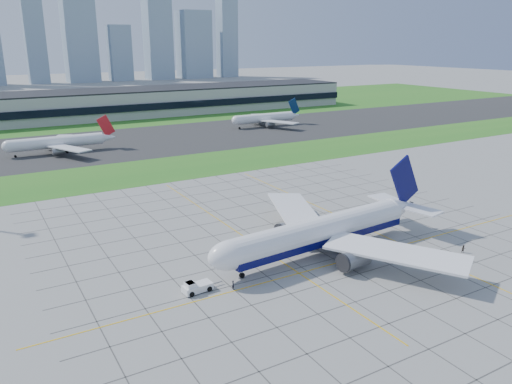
% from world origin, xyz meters
% --- Properties ---
extents(ground, '(1400.00, 1400.00, 0.00)m').
position_xyz_m(ground, '(0.00, 0.00, 0.00)').
color(ground, '#9D9C97').
rests_on(ground, ground).
extents(grass_median, '(700.00, 35.00, 0.04)m').
position_xyz_m(grass_median, '(0.00, 90.00, 0.02)').
color(grass_median, '#276B1E').
rests_on(grass_median, ground).
extents(asphalt_taxiway, '(700.00, 75.00, 0.04)m').
position_xyz_m(asphalt_taxiway, '(0.00, 145.00, 0.03)').
color(asphalt_taxiway, '#383838').
rests_on(asphalt_taxiway, ground).
extents(grass_far, '(700.00, 145.00, 0.04)m').
position_xyz_m(grass_far, '(0.00, 255.00, 0.02)').
color(grass_far, '#276B1E').
rests_on(grass_far, ground).
extents(apron_markings, '(120.00, 130.00, 0.03)m').
position_xyz_m(apron_markings, '(0.43, 11.09, 0.02)').
color(apron_markings, '#474744').
rests_on(apron_markings, ground).
extents(terminal, '(260.00, 43.00, 15.80)m').
position_xyz_m(terminal, '(40.00, 229.87, 7.89)').
color(terminal, '#B7B7B2').
rests_on(terminal, ground).
extents(city_skyline, '(523.00, 32.40, 160.00)m').
position_xyz_m(city_skyline, '(-8.71, 520.00, 59.09)').
color(city_skyline, '#869BAF').
rests_on(city_skyline, ground).
extents(airliner, '(57.53, 58.12, 18.11)m').
position_xyz_m(airliner, '(-0.56, 3.45, 4.95)').
color(airliner, white).
rests_on(airliner, ground).
extents(pushback_tug, '(7.89, 3.10, 2.17)m').
position_xyz_m(pushback_tug, '(-30.21, 1.14, 0.97)').
color(pushback_tug, white).
rests_on(pushback_tug, ground).
extents(crew_near, '(0.53, 0.70, 1.75)m').
position_xyz_m(crew_near, '(-24.04, -1.38, 0.87)').
color(crew_near, black).
rests_on(crew_near, ground).
extents(crew_far, '(1.00, 0.87, 1.73)m').
position_xyz_m(crew_far, '(25.85, -11.46, 0.86)').
color(crew_far, '#2A231C').
rests_on(crew_far, ground).
extents(distant_jet_1, '(41.29, 42.66, 14.08)m').
position_xyz_m(distant_jet_1, '(-30.45, 136.89, 4.49)').
color(distant_jet_1, white).
rests_on(distant_jet_1, ground).
extents(distant_jet_2, '(39.46, 42.66, 14.08)m').
position_xyz_m(distant_jet_2, '(75.93, 151.91, 4.49)').
color(distant_jet_2, white).
rests_on(distant_jet_2, ground).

